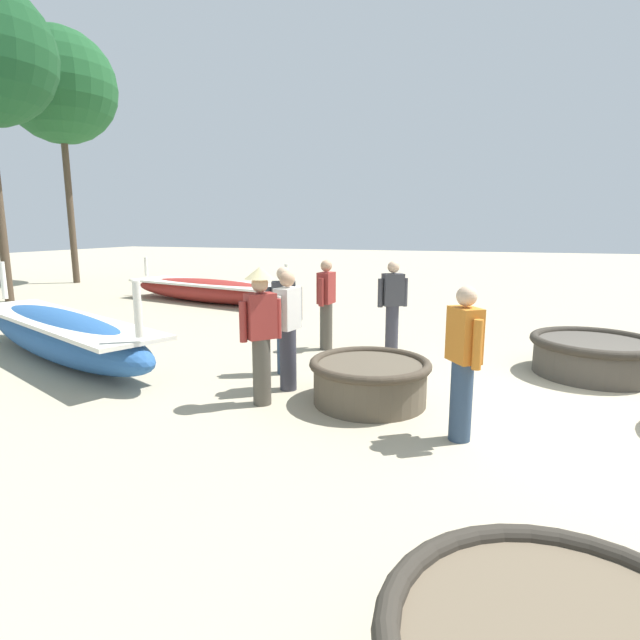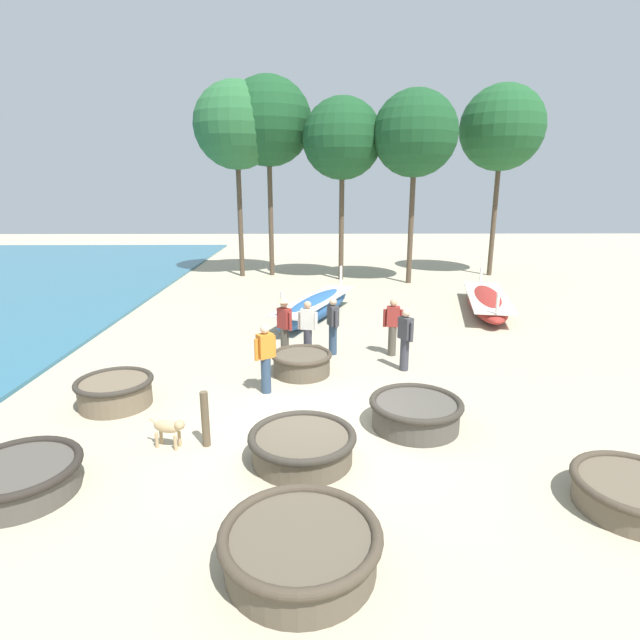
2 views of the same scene
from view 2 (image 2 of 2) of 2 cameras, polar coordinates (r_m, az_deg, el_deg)
name	(u,v)px [view 2 (image 2 of 2)]	position (r m, az deg, el deg)	size (l,w,h in m)	color
ground_plane	(318,432)	(9.57, -0.27, -12.64)	(80.00, 80.00, 0.00)	tan
coracle_upturned	(302,445)	(8.55, -2.04, -14.10)	(1.81, 1.81, 0.52)	brown
coracle_front_left	(20,477)	(8.94, -31.12, -15.10)	(1.78, 1.78, 0.51)	#4C473F
coracle_center	(633,492)	(8.69, 32.16, -16.31)	(1.68, 1.68, 0.47)	brown
coracle_beside_post	(115,391)	(11.33, -22.39, -7.49)	(1.58, 1.58, 0.59)	brown
coracle_far_left	(416,412)	(9.78, 10.88, -10.28)	(1.77, 1.77, 0.56)	#4C473F
coracle_front_right	(302,362)	(12.18, -2.11, -4.87)	(1.48, 1.48, 0.55)	brown
coracle_far_right	(300,547)	(6.52, -2.24, -24.46)	(1.97, 1.97, 0.54)	brown
long_boat_ochre_hull	(316,307)	(17.17, -0.52, 1.49)	(3.10, 5.58, 1.47)	#285693
long_boat_green_hull	(487,302)	(19.32, 18.53, 2.01)	(2.57, 6.04, 1.19)	maroon
fisherman_crouching	(333,325)	(13.44, 1.49, -0.54)	(0.33, 0.50, 1.57)	#2D425B
fisherman_hauling	(265,357)	(11.00, -6.25, -4.21)	(0.45, 0.38, 1.57)	#2D425B
fisherman_with_hat	(405,338)	(12.44, 9.71, -2.04)	(0.37, 0.46, 1.57)	#383842
fisherman_standing_right	(393,326)	(13.49, 8.31, -0.63)	(0.53, 0.25, 1.57)	#4C473D
fisherman_standing_left	(284,323)	(13.17, -4.09, -0.35)	(0.42, 0.39, 1.67)	#4C473D
fisherman_by_coracle	(308,328)	(13.10, -1.42, -0.95)	(0.52, 0.28, 1.57)	#383842
dog	(169,428)	(9.27, -16.85, -11.72)	(0.67, 0.33, 0.55)	tan
mooring_post_shoreline	(205,419)	(9.10, -12.98, -10.97)	(0.14, 0.14, 1.02)	brown
tree_center	(415,134)	(23.83, 10.83, 20.14)	(3.76, 3.76, 8.56)	#4C3D2D
tree_left_mid	(342,139)	(24.38, 2.57, 19.95)	(3.69, 3.69, 8.40)	#4C3D2D
tree_leftmost	(268,122)	(25.83, -5.92, 21.59)	(4.18, 4.18, 9.53)	#4C3D2D
tree_right_mid	(502,128)	(27.08, 20.08, 19.88)	(4.02, 4.02, 9.16)	#4C3D2D
tree_tall_back	(236,126)	(25.70, -9.53, 21.03)	(4.06, 4.06, 9.26)	#4C3D2D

